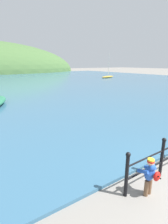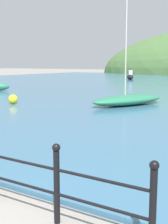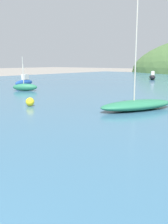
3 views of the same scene
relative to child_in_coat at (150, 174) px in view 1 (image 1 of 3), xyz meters
name	(u,v)px [view 1 (image 1 of 3)]	position (x,y,z in m)	size (l,w,h in m)	color
water	(0,82)	(1.46, 30.80, -0.56)	(80.00, 60.00, 0.10)	#386684
child_in_coat	(150,174)	(0.00, 0.00, 0.00)	(0.38, 0.53, 1.00)	brown
boat_blue_hull	(108,77)	(23.22, 27.75, -0.29)	(4.59, 2.65, 5.21)	gold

